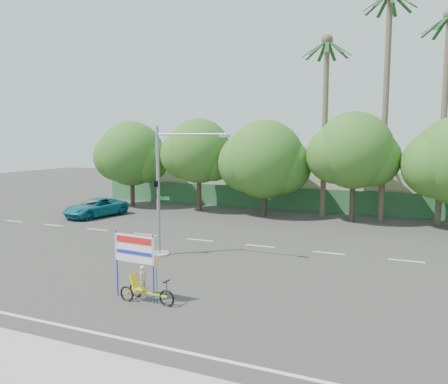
% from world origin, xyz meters
% --- Properties ---
extents(ground, '(120.00, 120.00, 0.00)m').
position_xyz_m(ground, '(0.00, 0.00, 0.00)').
color(ground, '#33302D').
rests_on(ground, ground).
extents(sidewalk_near, '(50.00, 2.40, 0.12)m').
position_xyz_m(sidewalk_near, '(0.00, -7.50, 0.06)').
color(sidewalk_near, gray).
rests_on(sidewalk_near, ground).
extents(fence, '(38.00, 0.08, 2.00)m').
position_xyz_m(fence, '(0.00, 21.50, 1.00)').
color(fence, '#336B3D').
rests_on(fence, ground).
extents(building_left, '(12.00, 8.00, 4.00)m').
position_xyz_m(building_left, '(-10.00, 26.00, 2.00)').
color(building_left, beige).
rests_on(building_left, ground).
extents(building_right, '(14.00, 8.00, 3.60)m').
position_xyz_m(building_right, '(8.00, 26.00, 1.80)').
color(building_right, beige).
rests_on(building_right, ground).
extents(tree_far_left, '(7.14, 6.00, 7.96)m').
position_xyz_m(tree_far_left, '(-14.05, 18.00, 4.76)').
color(tree_far_left, '#473828').
rests_on(tree_far_left, ground).
extents(tree_left, '(6.66, 5.60, 8.07)m').
position_xyz_m(tree_left, '(-7.05, 18.00, 5.06)').
color(tree_left, '#473828').
rests_on(tree_left, ground).
extents(tree_center, '(7.62, 6.40, 7.85)m').
position_xyz_m(tree_center, '(-1.05, 18.00, 4.47)').
color(tree_center, '#473828').
rests_on(tree_center, ground).
extents(tree_right, '(6.90, 5.80, 8.36)m').
position_xyz_m(tree_right, '(5.95, 18.00, 5.24)').
color(tree_right, '#473828').
rests_on(tree_right, ground).
extents(palm_tall, '(3.73, 3.79, 17.45)m').
position_xyz_m(palm_tall, '(8.00, 19.50, 10.46)').
color(palm_tall, '#70604C').
rests_on(palm_tall, ground).
extents(palm_mid, '(3.73, 3.79, 15.45)m').
position_xyz_m(palm_mid, '(12.00, 19.50, 9.40)').
color(palm_mid, '#70604C').
rests_on(palm_mid, ground).
extents(palm_short, '(3.73, 3.79, 14.45)m').
position_xyz_m(palm_short, '(3.50, 19.50, 8.86)').
color(palm_short, '#70604C').
rests_on(palm_short, ground).
extents(traffic_signal, '(4.72, 1.10, 7.00)m').
position_xyz_m(traffic_signal, '(-2.20, 3.98, 2.92)').
color(traffic_signal, gray).
rests_on(traffic_signal, ground).
extents(trike_billboard, '(2.78, 0.69, 2.74)m').
position_xyz_m(trike_billboard, '(0.45, -2.17, 1.10)').
color(trike_billboard, black).
rests_on(trike_billboard, ground).
extents(pickup_truck, '(3.62, 5.79, 1.49)m').
position_xyz_m(pickup_truck, '(-13.51, 12.15, 0.75)').
color(pickup_truck, '#116777').
rests_on(pickup_truck, ground).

